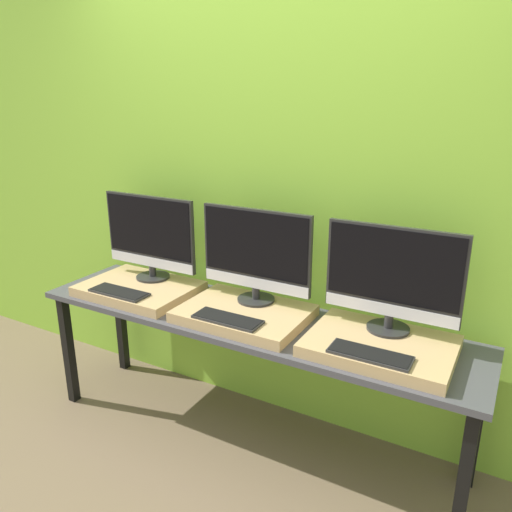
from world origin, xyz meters
TOP-DOWN VIEW (x-y plane):
  - ground_plane at (0.00, 0.00)m, footprint 12.00×12.00m
  - wall_back at (0.00, 0.63)m, footprint 8.00×0.04m
  - workbench at (0.00, 0.28)m, footprint 2.31×0.56m
  - wooden_riser_left at (-0.68, 0.25)m, footprint 0.62×0.45m
  - monitor_left at (-0.68, 0.37)m, footprint 0.60×0.19m
  - keyboard_left at (-0.68, 0.10)m, footprint 0.33×0.12m
  - wooden_riser_center at (0.00, 0.25)m, footprint 0.62×0.45m
  - monitor_center at (0.00, 0.37)m, footprint 0.60×0.19m
  - keyboard_center at (0.00, 0.10)m, footprint 0.33×0.12m
  - wooden_riser_right at (0.68, 0.25)m, footprint 0.62×0.45m
  - monitor_right at (0.68, 0.37)m, footprint 0.60×0.19m
  - keyboard_right at (0.68, 0.10)m, footprint 0.33×0.12m

SIDE VIEW (x-z plane):
  - ground_plane at x=0.00m, z-range 0.00..0.00m
  - workbench at x=0.00m, z-range 0.29..1.00m
  - wooden_riser_left at x=-0.68m, z-range 0.71..0.77m
  - wooden_riser_center at x=0.00m, z-range 0.71..0.77m
  - wooden_riser_right at x=0.68m, z-range 0.71..0.77m
  - keyboard_left at x=-0.68m, z-range 0.77..0.78m
  - keyboard_center at x=0.00m, z-range 0.77..0.78m
  - keyboard_right at x=0.68m, z-range 0.77..0.78m
  - monitor_left at x=-0.68m, z-range 0.78..1.26m
  - monitor_center at x=0.00m, z-range 0.78..1.26m
  - monitor_right at x=0.68m, z-range 0.78..1.26m
  - wall_back at x=0.00m, z-range 0.00..2.60m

